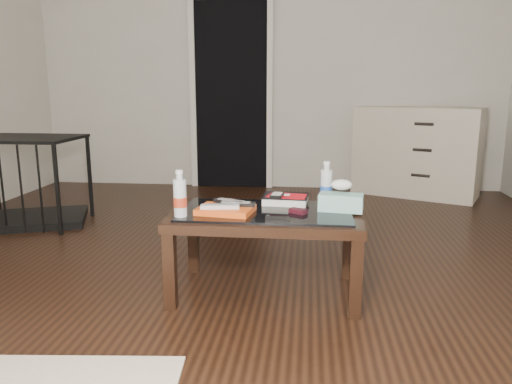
# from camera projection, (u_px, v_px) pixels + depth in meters

# --- Properties ---
(ground) EXTENTS (5.00, 5.00, 0.00)m
(ground) POSITION_uv_depth(u_px,v_px,m) (235.00, 264.00, 3.18)
(ground) COLOR black
(ground) RESTS_ON ground
(doorway) EXTENTS (0.90, 0.08, 2.07)m
(doorway) POSITION_uv_depth(u_px,v_px,m) (231.00, 94.00, 5.40)
(doorway) COLOR black
(doorway) RESTS_ON ground
(coffee_table) EXTENTS (1.00, 0.60, 0.46)m
(coffee_table) POSITION_uv_depth(u_px,v_px,m) (266.00, 222.00, 2.67)
(coffee_table) COLOR black
(coffee_table) RESTS_ON ground
(dresser) EXTENTS (1.30, 0.95, 0.90)m
(dresser) POSITION_uv_depth(u_px,v_px,m) (417.00, 152.00, 5.09)
(dresser) COLOR beige
(dresser) RESTS_ON ground
(pet_crate) EXTENTS (1.05, 0.88, 0.71)m
(pet_crate) POSITION_uv_depth(u_px,v_px,m) (25.00, 196.00, 4.06)
(pet_crate) COLOR black
(pet_crate) RESTS_ON ground
(magazines) EXTENTS (0.31, 0.25, 0.03)m
(magazines) POSITION_uv_depth(u_px,v_px,m) (226.00, 210.00, 2.60)
(magazines) COLOR #E05015
(magazines) RESTS_ON coffee_table
(remote_silver) EXTENTS (0.20, 0.07, 0.02)m
(remote_silver) POSITION_uv_depth(u_px,v_px,m) (220.00, 206.00, 2.57)
(remote_silver) COLOR #BCBCC1
(remote_silver) RESTS_ON magazines
(remote_black_front) EXTENTS (0.20, 0.06, 0.02)m
(remote_black_front) POSITION_uv_depth(u_px,v_px,m) (236.00, 204.00, 2.63)
(remote_black_front) COLOR black
(remote_black_front) RESTS_ON magazines
(remote_black_back) EXTENTS (0.20, 0.13, 0.02)m
(remote_black_back) POSITION_uv_depth(u_px,v_px,m) (231.00, 202.00, 2.67)
(remote_black_back) COLOR black
(remote_black_back) RESTS_ON magazines
(textbook) EXTENTS (0.26, 0.22, 0.05)m
(textbook) POSITION_uv_depth(u_px,v_px,m) (286.00, 199.00, 2.81)
(textbook) COLOR black
(textbook) RESTS_ON coffee_table
(dvd_mailers) EXTENTS (0.22, 0.18, 0.01)m
(dvd_mailers) POSITION_uv_depth(u_px,v_px,m) (285.00, 195.00, 2.79)
(dvd_mailers) COLOR red
(dvd_mailers) RESTS_ON textbook
(ipod) EXTENTS (0.08, 0.11, 0.02)m
(ipod) POSITION_uv_depth(u_px,v_px,m) (277.00, 195.00, 2.75)
(ipod) COLOR black
(ipod) RESTS_ON dvd_mailers
(flip_phone) EXTENTS (0.10, 0.09, 0.02)m
(flip_phone) POSITION_uv_depth(u_px,v_px,m) (298.00, 211.00, 2.59)
(flip_phone) COLOR black
(flip_phone) RESTS_ON coffee_table
(wallet) EXTENTS (0.13, 0.08, 0.02)m
(wallet) POSITION_uv_depth(u_px,v_px,m) (277.00, 220.00, 2.43)
(wallet) COLOR black
(wallet) RESTS_ON coffee_table
(water_bottle_left) EXTENTS (0.07, 0.07, 0.24)m
(water_bottle_left) POSITION_uv_depth(u_px,v_px,m) (180.00, 193.00, 2.51)
(water_bottle_left) COLOR #B8BFC4
(water_bottle_left) RESTS_ON coffee_table
(water_bottle_right) EXTENTS (0.07, 0.07, 0.24)m
(water_bottle_right) POSITION_uv_depth(u_px,v_px,m) (326.00, 182.00, 2.79)
(water_bottle_right) COLOR silver
(water_bottle_right) RESTS_ON coffee_table
(tissue_box) EXTENTS (0.25, 0.15, 0.09)m
(tissue_box) POSITION_uv_depth(u_px,v_px,m) (341.00, 202.00, 2.64)
(tissue_box) COLOR teal
(tissue_box) RESTS_ON coffee_table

